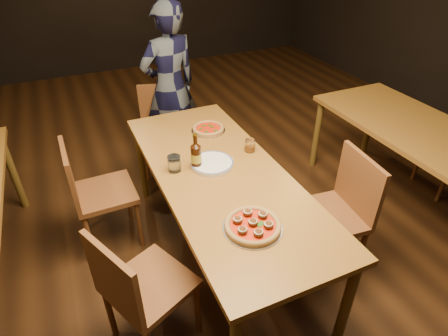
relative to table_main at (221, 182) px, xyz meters
name	(u,v)px	position (x,y,z in m)	size (l,w,h in m)	color
ground	(221,253)	(0.00, 0.00, -0.68)	(9.00, 9.00, 0.00)	black
table_main	(221,182)	(0.00, 0.00, 0.00)	(0.80, 2.00, 0.75)	brown
table_right	(431,143)	(1.70, -0.20, 0.00)	(0.80, 2.00, 0.75)	brown
chair_main_nw	(150,284)	(-0.62, -0.43, -0.23)	(0.42, 0.42, 0.91)	brown
chair_main_sw	(105,192)	(-0.71, 0.52, -0.22)	(0.42, 0.42, 0.91)	brown
chair_main_e	(327,215)	(0.61, -0.38, -0.21)	(0.44, 0.44, 0.94)	brown
chair_end	(163,131)	(-0.04, 1.29, -0.24)	(0.41, 0.41, 0.87)	brown
pizza_meatball	(253,225)	(-0.06, -0.55, 0.09)	(0.33, 0.33, 0.06)	#B7B7BF
pizza_margherita	(208,129)	(0.15, 0.57, 0.09)	(0.26, 0.26, 0.03)	#B7B7BF
plate_stack	(212,164)	(-0.02, 0.11, 0.09)	(0.29, 0.29, 0.03)	white
beer_bottle	(196,157)	(-0.12, 0.12, 0.16)	(0.07, 0.07, 0.25)	black
water_glass	(174,163)	(-0.26, 0.15, 0.13)	(0.09, 0.09, 0.11)	white
amber_glass	(250,145)	(0.30, 0.17, 0.12)	(0.07, 0.07, 0.09)	#A35312
diner	(170,87)	(0.11, 1.45, 0.11)	(0.58, 0.38, 1.58)	black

